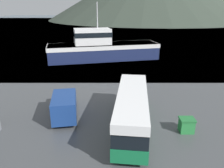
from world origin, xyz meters
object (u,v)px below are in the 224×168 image
delivery_van (65,105)px  storage_bin (187,125)px  tour_bus (132,109)px  fishing_boat (102,48)px

delivery_van → storage_bin: (10.93, -2.78, -0.61)m
delivery_van → tour_bus: bearing=-28.3°
tour_bus → storage_bin: 4.85m
tour_bus → fishing_boat: fishing_boat is taller
tour_bus → storage_bin: size_ratio=8.54×
delivery_van → fishing_boat: (2.46, 24.30, 1.09)m
delivery_van → storage_bin: bearing=-23.4°
tour_bus → delivery_van: tour_bus is taller
delivery_van → fishing_boat: bearing=75.1°
fishing_boat → storage_bin: bearing=4.3°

